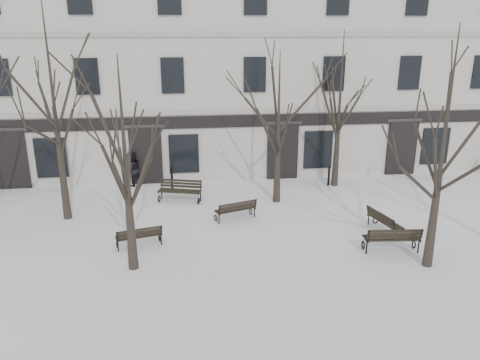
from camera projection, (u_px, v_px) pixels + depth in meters
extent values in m
plane|color=white|center=(232.00, 248.00, 16.87)|extent=(100.00, 100.00, 0.00)
cube|color=beige|center=(208.00, 65.00, 27.44)|extent=(40.00, 10.00, 11.00)
cube|color=#A5A097|center=(215.00, 112.00, 23.28)|extent=(40.00, 0.12, 0.25)
cube|color=#A5A097|center=(213.00, 34.00, 22.13)|extent=(40.00, 0.12, 0.25)
cube|color=black|center=(215.00, 122.00, 23.43)|extent=(40.00, 0.10, 0.60)
cube|color=black|center=(11.00, 160.00, 22.78)|extent=(1.60, 0.22, 2.90)
cube|color=#2D2B28|center=(6.00, 130.00, 22.28)|extent=(1.90, 0.08, 0.18)
cube|color=black|center=(51.00, 158.00, 22.99)|extent=(1.50, 0.14, 2.00)
cube|color=black|center=(146.00, 156.00, 23.52)|extent=(1.60, 0.22, 2.90)
cube|color=#2D2B28|center=(144.00, 127.00, 23.02)|extent=(1.90, 0.08, 0.18)
cube|color=black|center=(184.00, 154.00, 23.73)|extent=(1.50, 0.14, 2.00)
cube|color=black|center=(283.00, 152.00, 24.32)|extent=(1.60, 0.22, 2.90)
cube|color=#2D2B28|center=(284.00, 123.00, 23.81)|extent=(1.90, 0.08, 0.18)
cube|color=black|center=(318.00, 150.00, 24.53)|extent=(1.50, 0.14, 2.00)
cube|color=black|center=(401.00, 148.00, 25.06)|extent=(1.60, 0.22, 2.90)
cube|color=#2D2B28|center=(405.00, 120.00, 24.55)|extent=(1.90, 0.08, 0.18)
cube|color=black|center=(435.00, 146.00, 25.27)|extent=(1.50, 0.14, 2.00)
cube|color=black|center=(87.00, 76.00, 22.02)|extent=(1.10, 0.14, 1.70)
cube|color=black|center=(173.00, 76.00, 22.48)|extent=(1.10, 0.14, 1.70)
cube|color=black|center=(255.00, 75.00, 22.93)|extent=(1.10, 0.14, 1.70)
cube|color=black|center=(334.00, 74.00, 23.39)|extent=(1.10, 0.14, 1.70)
cube|color=black|center=(410.00, 73.00, 23.84)|extent=(1.10, 0.14, 1.70)
cone|color=black|center=(131.00, 228.00, 15.06)|extent=(0.34, 0.34, 2.89)
cone|color=black|center=(433.00, 220.00, 15.18)|extent=(0.34, 0.34, 3.25)
cone|color=black|center=(63.00, 176.00, 18.99)|extent=(0.34, 0.34, 3.74)
cone|color=black|center=(277.00, 172.00, 21.02)|extent=(0.34, 0.34, 2.83)
cone|color=black|center=(336.00, 155.00, 23.17)|extent=(0.34, 0.34, 3.17)
torus|color=black|center=(159.00, 238.00, 17.41)|extent=(0.11, 0.27, 0.26)
cylinder|color=black|center=(161.00, 240.00, 17.09)|extent=(0.05, 0.05, 0.41)
cube|color=black|center=(160.00, 233.00, 17.17)|extent=(0.17, 0.50, 0.05)
torus|color=black|center=(117.00, 245.00, 16.87)|extent=(0.11, 0.27, 0.26)
cylinder|color=black|center=(118.00, 246.00, 16.56)|extent=(0.05, 0.05, 0.41)
cube|color=black|center=(117.00, 239.00, 16.64)|extent=(0.17, 0.50, 0.05)
cube|color=black|center=(138.00, 233.00, 17.08)|extent=(1.61, 0.49, 0.03)
cube|color=black|center=(138.00, 235.00, 16.97)|extent=(1.61, 0.49, 0.03)
cube|color=black|center=(139.00, 236.00, 16.85)|extent=(1.61, 0.49, 0.03)
cube|color=black|center=(140.00, 238.00, 16.74)|extent=(1.61, 0.49, 0.03)
cube|color=black|center=(140.00, 235.00, 16.67)|extent=(1.59, 0.44, 0.08)
cube|color=black|center=(139.00, 232.00, 16.62)|extent=(1.59, 0.44, 0.08)
cube|color=black|center=(139.00, 230.00, 16.57)|extent=(1.59, 0.44, 0.08)
cylinder|color=black|center=(161.00, 231.00, 16.91)|extent=(0.07, 0.14, 0.45)
cylinder|color=black|center=(117.00, 237.00, 16.37)|extent=(0.07, 0.14, 0.45)
torus|color=black|center=(414.00, 244.00, 16.86)|extent=(0.08, 0.32, 0.32)
cylinder|color=black|center=(418.00, 247.00, 16.46)|extent=(0.05, 0.05, 0.49)
cube|color=black|center=(417.00, 238.00, 16.57)|extent=(0.10, 0.60, 0.05)
torus|color=black|center=(363.00, 245.00, 16.79)|extent=(0.08, 0.32, 0.32)
cylinder|color=black|center=(367.00, 248.00, 16.38)|extent=(0.05, 0.05, 0.49)
cube|color=black|center=(366.00, 239.00, 16.50)|extent=(0.10, 0.60, 0.05)
cube|color=black|center=(389.00, 235.00, 16.75)|extent=(1.96, 0.25, 0.04)
cube|color=black|center=(391.00, 237.00, 16.61)|extent=(1.96, 0.25, 0.04)
cube|color=black|center=(392.00, 239.00, 16.46)|extent=(1.96, 0.25, 0.04)
cube|color=black|center=(394.00, 240.00, 16.32)|extent=(1.96, 0.25, 0.04)
cube|color=black|center=(394.00, 237.00, 16.23)|extent=(1.96, 0.19, 0.10)
cube|color=black|center=(395.00, 234.00, 16.17)|extent=(1.96, 0.19, 0.10)
cube|color=black|center=(396.00, 231.00, 16.11)|extent=(1.96, 0.19, 0.10)
cylinder|color=black|center=(421.00, 236.00, 16.23)|extent=(0.06, 0.16, 0.54)
cylinder|color=black|center=(369.00, 237.00, 16.16)|extent=(0.06, 0.16, 0.54)
torus|color=black|center=(159.00, 199.00, 21.34)|extent=(0.14, 0.32, 0.32)
cylinder|color=black|center=(162.00, 194.00, 21.68)|extent=(0.05, 0.05, 0.49)
cube|color=black|center=(160.00, 190.00, 21.42)|extent=(0.21, 0.59, 0.05)
torus|color=black|center=(199.00, 201.00, 21.07)|extent=(0.14, 0.32, 0.32)
cylinder|color=black|center=(201.00, 196.00, 21.41)|extent=(0.05, 0.05, 0.49)
cube|color=black|center=(199.00, 192.00, 21.15)|extent=(0.21, 0.59, 0.05)
cube|color=black|center=(178.00, 193.00, 21.05)|extent=(1.91, 0.62, 0.04)
cube|color=black|center=(179.00, 192.00, 21.20)|extent=(1.91, 0.62, 0.04)
cube|color=black|center=(180.00, 190.00, 21.34)|extent=(1.91, 0.62, 0.04)
cube|color=black|center=(181.00, 189.00, 21.48)|extent=(1.91, 0.62, 0.04)
cube|color=black|center=(181.00, 186.00, 21.48)|extent=(1.89, 0.56, 0.10)
cube|color=black|center=(181.00, 183.00, 21.46)|extent=(1.89, 0.56, 0.10)
cube|color=black|center=(181.00, 181.00, 21.44)|extent=(1.89, 0.56, 0.10)
cylinder|color=black|center=(162.00, 184.00, 21.62)|extent=(0.08, 0.16, 0.54)
cylinder|color=black|center=(201.00, 186.00, 21.35)|extent=(0.08, 0.16, 0.54)
torus|color=black|center=(251.00, 212.00, 19.89)|extent=(0.14, 0.28, 0.28)
cylinder|color=black|center=(254.00, 213.00, 19.57)|extent=(0.05, 0.05, 0.43)
cube|color=black|center=(253.00, 206.00, 19.65)|extent=(0.22, 0.51, 0.05)
torus|color=black|center=(216.00, 218.00, 19.22)|extent=(0.14, 0.28, 0.28)
cylinder|color=black|center=(219.00, 219.00, 18.90)|extent=(0.05, 0.05, 0.43)
cube|color=black|center=(217.00, 213.00, 18.98)|extent=(0.22, 0.51, 0.05)
cube|color=black|center=(233.00, 207.00, 19.49)|extent=(1.65, 0.64, 0.03)
cube|color=black|center=(234.00, 209.00, 19.38)|extent=(1.65, 0.64, 0.03)
cube|color=black|center=(236.00, 210.00, 19.26)|extent=(1.65, 0.64, 0.03)
cube|color=black|center=(237.00, 211.00, 19.15)|extent=(1.65, 0.64, 0.03)
cube|color=black|center=(238.00, 208.00, 19.08)|extent=(1.63, 0.59, 0.09)
cube|color=black|center=(238.00, 206.00, 19.02)|extent=(1.63, 0.59, 0.09)
cube|color=black|center=(238.00, 203.00, 18.97)|extent=(1.63, 0.59, 0.09)
cylinder|color=black|center=(255.00, 204.00, 19.38)|extent=(0.08, 0.14, 0.47)
cylinder|color=black|center=(220.00, 210.00, 18.71)|extent=(0.08, 0.14, 0.47)
torus|color=black|center=(402.00, 236.00, 17.54)|extent=(0.28, 0.11, 0.28)
cylinder|color=black|center=(394.00, 236.00, 17.41)|extent=(0.05, 0.05, 0.43)
cube|color=black|center=(399.00, 230.00, 17.40)|extent=(0.52, 0.17, 0.05)
torus|color=black|center=(376.00, 220.00, 18.99)|extent=(0.28, 0.11, 0.28)
cylinder|color=black|center=(369.00, 220.00, 18.85)|extent=(0.05, 0.05, 0.43)
cube|color=black|center=(373.00, 214.00, 18.84)|extent=(0.52, 0.17, 0.05)
cube|color=black|center=(390.00, 220.00, 18.18)|extent=(0.48, 1.69, 0.03)
cube|color=black|center=(387.00, 221.00, 18.14)|extent=(0.48, 1.69, 0.03)
cube|color=black|center=(384.00, 221.00, 18.10)|extent=(0.48, 1.69, 0.03)
cube|color=black|center=(381.00, 222.00, 18.05)|extent=(0.48, 1.69, 0.03)
cube|color=black|center=(381.00, 219.00, 18.00)|extent=(0.43, 1.68, 0.09)
cube|color=black|center=(380.00, 216.00, 17.96)|extent=(0.43, 1.68, 0.09)
cube|color=black|center=(380.00, 214.00, 17.92)|extent=(0.43, 1.68, 0.09)
cylinder|color=black|center=(394.00, 226.00, 17.26)|extent=(0.14, 0.07, 0.48)
cylinder|color=black|center=(368.00, 211.00, 18.70)|extent=(0.14, 0.07, 0.48)
cylinder|color=black|center=(172.00, 179.00, 23.01)|extent=(0.12, 0.12, 1.04)
sphere|color=black|center=(171.00, 168.00, 22.84)|extent=(0.15, 0.15, 0.15)
cylinder|color=black|center=(329.00, 176.00, 23.50)|extent=(0.11, 0.11, 0.94)
sphere|color=black|center=(329.00, 167.00, 23.35)|extent=(0.13, 0.13, 0.13)
imported|color=black|center=(134.00, 186.00, 23.58)|extent=(1.05, 0.96, 1.74)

